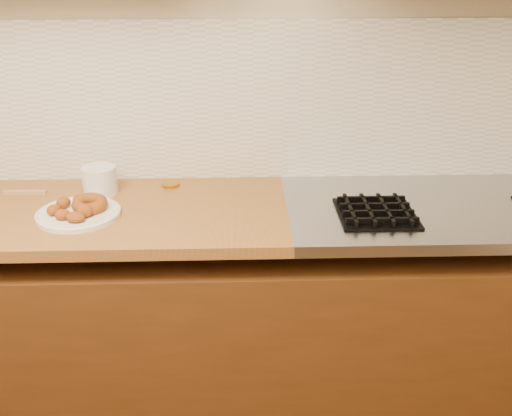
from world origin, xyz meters
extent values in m
cube|color=#C7B895|center=(0.00, 2.00, 1.35)|extent=(4.00, 0.02, 2.70)
cube|color=#532A11|center=(0.00, 1.69, 0.39)|extent=(3.60, 0.60, 0.77)
cube|color=#9EA0A5|center=(1.15, 1.69, 0.88)|extent=(1.30, 0.62, 0.04)
cube|color=silver|center=(0.00, 1.99, 1.20)|extent=(3.60, 0.02, 0.60)
cube|color=black|center=(0.80, 1.61, 0.90)|extent=(0.26, 0.26, 0.01)
cube|color=black|center=(0.71, 1.61, 0.92)|extent=(0.01, 0.24, 0.02)
cube|color=black|center=(0.80, 1.52, 0.92)|extent=(0.24, 0.01, 0.02)
cube|color=black|center=(0.77, 1.61, 0.92)|extent=(0.01, 0.24, 0.02)
cube|color=black|center=(0.80, 1.58, 0.92)|extent=(0.24, 0.01, 0.02)
cube|color=black|center=(0.83, 1.61, 0.92)|extent=(0.01, 0.24, 0.02)
cube|color=black|center=(0.80, 1.64, 0.92)|extent=(0.24, 0.01, 0.02)
cube|color=black|center=(0.89, 1.61, 0.92)|extent=(0.01, 0.24, 0.02)
cube|color=black|center=(0.80, 1.70, 0.92)|extent=(0.24, 0.01, 0.02)
cylinder|color=silver|center=(-0.21, 1.63, 0.91)|extent=(0.28, 0.28, 0.02)
torus|color=#953F0C|center=(-0.17, 1.65, 0.94)|extent=(0.15, 0.15, 0.05)
ellipsoid|color=#953F0C|center=(-0.27, 1.66, 0.94)|extent=(0.07, 0.06, 0.04)
ellipsoid|color=#953F0C|center=(-0.28, 1.61, 0.93)|extent=(0.06, 0.06, 0.04)
ellipsoid|color=#953F0C|center=(-0.24, 1.57, 0.93)|extent=(0.06, 0.05, 0.04)
ellipsoid|color=#953F0C|center=(-0.20, 1.55, 0.93)|extent=(0.07, 0.06, 0.03)
ellipsoid|color=#953F0C|center=(-0.22, 1.70, 0.93)|extent=(0.06, 0.06, 0.03)
ellipsoid|color=#953F0C|center=(-0.18, 1.59, 0.94)|extent=(0.07, 0.06, 0.05)
cylinder|color=silver|center=(-0.17, 1.83, 0.95)|extent=(0.15, 0.15, 0.10)
cylinder|color=white|center=(-0.21, 1.96, 0.90)|extent=(0.15, 0.15, 0.01)
cylinder|color=#AC7A21|center=(0.08, 1.89, 0.91)|extent=(0.07, 0.07, 0.01)
cube|color=#A68257|center=(-0.45, 1.83, 0.91)|extent=(0.16, 0.02, 0.01)
camera|label=1|loc=(0.33, -0.23, 1.75)|focal=42.00mm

